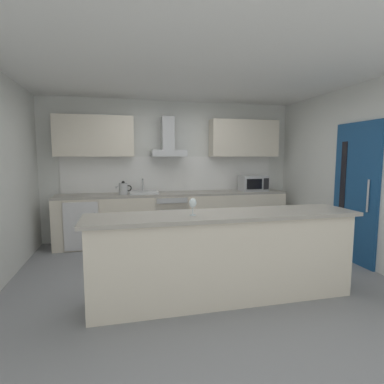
# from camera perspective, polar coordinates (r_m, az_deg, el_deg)

# --- Properties ---
(ground) EXTENTS (5.74, 4.91, 0.02)m
(ground) POSITION_cam_1_polar(r_m,az_deg,el_deg) (4.26, 0.96, -14.97)
(ground) COLOR gray
(ceiling) EXTENTS (5.74, 4.91, 0.02)m
(ceiling) POSITION_cam_1_polar(r_m,az_deg,el_deg) (4.10, 1.03, 21.49)
(ceiling) COLOR white
(wall_back) EXTENTS (5.74, 0.12, 2.60)m
(wall_back) POSITION_cam_1_polar(r_m,az_deg,el_deg) (5.94, -3.84, 4.12)
(wall_back) COLOR silver
(wall_back) RESTS_ON ground
(wall_right) EXTENTS (0.12, 4.91, 2.60)m
(wall_right) POSITION_cam_1_polar(r_m,az_deg,el_deg) (5.14, 28.29, 2.96)
(wall_right) COLOR silver
(wall_right) RESTS_ON ground
(backsplash_tile) EXTENTS (4.03, 0.02, 0.66)m
(backsplash_tile) POSITION_cam_1_polar(r_m,az_deg,el_deg) (5.88, -3.72, 3.41)
(backsplash_tile) COLOR white
(counter_back) EXTENTS (4.17, 0.60, 0.90)m
(counter_back) POSITION_cam_1_polar(r_m,az_deg,el_deg) (5.67, -3.14, -4.65)
(counter_back) COLOR beige
(counter_back) RESTS_ON ground
(counter_island) EXTENTS (2.93, 0.64, 0.96)m
(counter_island) POSITION_cam_1_polar(r_m,az_deg,el_deg) (3.40, 5.98, -11.83)
(counter_island) COLOR beige
(counter_island) RESTS_ON ground
(upper_cabinets) EXTENTS (4.12, 0.32, 0.70)m
(upper_cabinets) POSITION_cam_1_polar(r_m,az_deg,el_deg) (5.72, -3.50, 10.14)
(upper_cabinets) COLOR beige
(side_door) EXTENTS (0.08, 0.85, 2.05)m
(side_door) POSITION_cam_1_polar(r_m,az_deg,el_deg) (5.04, 28.19, -0.21)
(side_door) COLOR navy
(side_door) RESTS_ON ground
(oven) EXTENTS (0.60, 0.62, 0.80)m
(oven) POSITION_cam_1_polar(r_m,az_deg,el_deg) (5.63, -4.18, -4.64)
(oven) COLOR slate
(oven) RESTS_ON ground
(refrigerator) EXTENTS (0.58, 0.60, 0.85)m
(refrigerator) POSITION_cam_1_polar(r_m,az_deg,el_deg) (5.60, -19.68, -5.44)
(refrigerator) COLOR white
(refrigerator) RESTS_ON ground
(microwave) EXTENTS (0.50, 0.38, 0.30)m
(microwave) POSITION_cam_1_polar(r_m,az_deg,el_deg) (5.99, 11.36, 1.63)
(microwave) COLOR #B7BABC
(microwave) RESTS_ON counter_back
(sink) EXTENTS (0.50, 0.40, 0.26)m
(sink) POSITION_cam_1_polar(r_m,az_deg,el_deg) (5.51, -9.06, -0.02)
(sink) COLOR silver
(sink) RESTS_ON counter_back
(kettle) EXTENTS (0.29, 0.15, 0.24)m
(kettle) POSITION_cam_1_polar(r_m,az_deg,el_deg) (5.45, -12.70, 0.64)
(kettle) COLOR #B7BABC
(kettle) RESTS_ON counter_back
(range_hood) EXTENTS (0.62, 0.45, 0.72)m
(range_hood) POSITION_cam_1_polar(r_m,az_deg,el_deg) (5.65, -4.51, 8.93)
(range_hood) COLOR #B7BABC
(wine_glass) EXTENTS (0.08, 0.08, 0.18)m
(wine_glass) POSITION_cam_1_polar(r_m,az_deg,el_deg) (3.11, 0.15, -2.16)
(wine_glass) COLOR silver
(wine_glass) RESTS_ON counter_island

